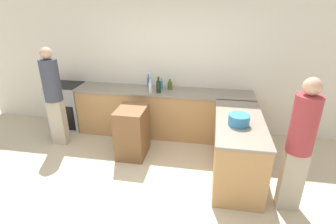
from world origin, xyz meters
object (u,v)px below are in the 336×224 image
(range_oven, at_px, (68,106))
(water_bottle_blue, at_px, (149,82))
(person_at_peninsula, at_px, (300,142))
(wine_bottle_dark, at_px, (159,86))
(vinegar_bottle_clear, at_px, (150,87))
(person_by_range, at_px, (53,94))
(island_table, at_px, (132,132))
(dish_soap_bottle, at_px, (161,85))
(olive_oil_bottle, at_px, (170,85))
(mixing_bowl, at_px, (239,120))

(range_oven, distance_m, water_bottle_blue, 1.80)
(water_bottle_blue, xyz_separation_m, person_at_peninsula, (2.29, -1.90, -0.06))
(range_oven, xyz_separation_m, wine_bottle_dark, (1.96, -0.12, 0.57))
(water_bottle_blue, relative_size, vinegar_bottle_clear, 0.99)
(wine_bottle_dark, height_order, person_by_range, person_by_range)
(island_table, distance_m, person_by_range, 1.56)
(dish_soap_bottle, bearing_deg, vinegar_bottle_clear, -125.69)
(vinegar_bottle_clear, bearing_deg, wine_bottle_dark, 16.94)
(island_table, xyz_separation_m, wine_bottle_dark, (0.31, 0.72, 0.60))
(olive_oil_bottle, bearing_deg, water_bottle_blue, 172.20)
(wine_bottle_dark, distance_m, person_by_range, 1.86)
(range_oven, xyz_separation_m, island_table, (1.65, -0.84, -0.03))
(island_table, relative_size, wine_bottle_dark, 2.89)
(range_oven, bearing_deg, island_table, -27.02)
(person_by_range, bearing_deg, vinegar_bottle_clear, 18.28)
(mixing_bowl, bearing_deg, olive_oil_bottle, 130.54)
(mixing_bowl, height_order, dish_soap_bottle, dish_soap_bottle)
(island_table, distance_m, person_at_peninsula, 2.56)
(olive_oil_bottle, bearing_deg, person_by_range, -157.31)
(vinegar_bottle_clear, bearing_deg, island_table, -103.83)
(vinegar_bottle_clear, height_order, olive_oil_bottle, vinegar_bottle_clear)
(mixing_bowl, xyz_separation_m, person_at_peninsula, (0.67, -0.45, -0.03))
(mixing_bowl, distance_m, olive_oil_bottle, 1.83)
(person_at_peninsula, bearing_deg, mixing_bowl, 146.15)
(vinegar_bottle_clear, relative_size, person_at_peninsula, 0.15)
(range_oven, relative_size, olive_oil_bottle, 4.80)
(mixing_bowl, xyz_separation_m, vinegar_bottle_clear, (-1.51, 1.11, 0.03))
(mixing_bowl, xyz_separation_m, olive_oil_bottle, (-1.19, 1.39, 0.00))
(person_at_peninsula, bearing_deg, person_by_range, 164.87)
(island_table, xyz_separation_m, olive_oil_bottle, (0.49, 0.95, 0.56))
(water_bottle_blue, bearing_deg, mixing_bowl, -41.74)
(water_bottle_blue, bearing_deg, wine_bottle_dark, -48.01)
(island_table, bearing_deg, person_by_range, 174.58)
(water_bottle_blue, distance_m, person_at_peninsula, 2.98)
(wine_bottle_dark, bearing_deg, person_by_range, -161.83)
(mixing_bowl, distance_m, wine_bottle_dark, 1.79)
(olive_oil_bottle, relative_size, person_by_range, 0.11)
(mixing_bowl, distance_m, person_by_range, 3.18)
(range_oven, bearing_deg, olive_oil_bottle, 2.87)
(island_table, height_order, vinegar_bottle_clear, vinegar_bottle_clear)
(range_oven, height_order, dish_soap_bottle, dish_soap_bottle)
(wine_bottle_dark, bearing_deg, vinegar_bottle_clear, -163.06)
(wine_bottle_dark, distance_m, olive_oil_bottle, 0.29)
(island_table, bearing_deg, dish_soap_bottle, 69.95)
(wine_bottle_dark, relative_size, dish_soap_bottle, 1.34)
(vinegar_bottle_clear, distance_m, olive_oil_bottle, 0.42)
(range_oven, xyz_separation_m, mixing_bowl, (3.33, -1.28, 0.53))
(range_oven, distance_m, person_by_range, 0.90)
(range_oven, height_order, water_bottle_blue, water_bottle_blue)
(vinegar_bottle_clear, xyz_separation_m, person_by_range, (-1.62, -0.54, -0.03))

